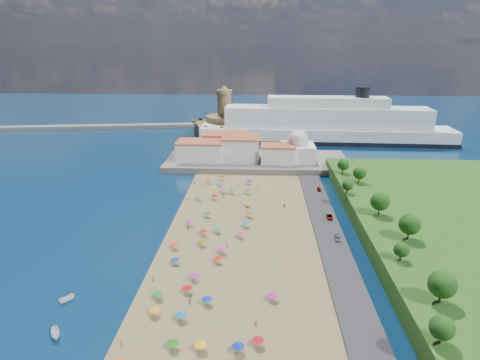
{
  "coord_description": "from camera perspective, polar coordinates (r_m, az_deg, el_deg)",
  "views": [
    {
      "loc": [
        11.61,
        -120.84,
        58.63
      ],
      "look_at": [
        4.0,
        25.0,
        8.0
      ],
      "focal_mm": 30.0,
      "sensor_mm": 36.0,
      "label": 1
    }
  ],
  "objects": [
    {
      "name": "breakwater",
      "position": [
        305.07,
        -20.73,
        7.06
      ],
      "size": [
        199.03,
        34.77,
        2.6
      ],
      "primitive_type": "cube",
      "rotation": [
        0.0,
        0.0,
        0.14
      ],
      "color": "#59544C",
      "rests_on": "ground"
    },
    {
      "name": "beach_parasols",
      "position": [
        121.98,
        -3.93,
        -8.51
      ],
      "size": [
        31.78,
        115.52,
        2.2
      ],
      "color": "gray",
      "rests_on": "beach"
    },
    {
      "name": "beachgoers",
      "position": [
        135.43,
        -2.95,
        -6.04
      ],
      "size": [
        38.61,
        98.67,
        1.86
      ],
      "color": "tan",
      "rests_on": "beach"
    },
    {
      "name": "moored_boats",
      "position": [
        101.58,
        -24.13,
        -17.5
      ],
      "size": [
        6.77,
        16.17,
        1.69
      ],
      "color": "white",
      "rests_on": "ground"
    },
    {
      "name": "hillside_trees",
      "position": [
        126.95,
        20.11,
        -4.56
      ],
      "size": [
        14.84,
        105.7,
        7.65
      ],
      "color": "#382314",
      "rests_on": "hillside"
    },
    {
      "name": "domed_building",
      "position": [
        199.02,
        8.22,
        4.47
      ],
      "size": [
        16.0,
        16.0,
        15.0
      ],
      "color": "silver",
      "rests_on": "terrace"
    },
    {
      "name": "fortress",
      "position": [
        265.06,
        -2.2,
        7.8
      ],
      "size": [
        40.0,
        40.0,
        32.4
      ],
      "color": "olive",
      "rests_on": "ground"
    },
    {
      "name": "cruise_ship",
      "position": [
        251.55,
        12.09,
        7.53
      ],
      "size": [
        153.69,
        27.32,
        33.46
      ],
      "color": "black",
      "rests_on": "ground"
    },
    {
      "name": "terrace",
      "position": [
        202.09,
        2.41,
        2.68
      ],
      "size": [
        90.0,
        36.0,
        3.0
      ],
      "primitive_type": "cube",
      "color": "#59544C",
      "rests_on": "ground"
    },
    {
      "name": "waterfront_buildings",
      "position": [
        201.53,
        -1.28,
        4.53
      ],
      "size": [
        57.0,
        29.0,
        11.0
      ],
      "color": "silver",
      "rests_on": "terrace"
    },
    {
      "name": "jetty",
      "position": [
        237.12,
        -2.83,
        5.08
      ],
      "size": [
        18.0,
        70.0,
        2.4
      ],
      "primitive_type": "cube",
      "color": "#59544C",
      "rests_on": "ground"
    },
    {
      "name": "ground",
      "position": [
        134.82,
        -2.27,
        -6.67
      ],
      "size": [
        700.0,
        700.0,
        0.0
      ],
      "primitive_type": "plane",
      "color": "#071938",
      "rests_on": "ground"
    },
    {
      "name": "parked_cars",
      "position": [
        142.59,
        12.62,
        -5.08
      ],
      "size": [
        2.21,
        47.28,
        1.26
      ],
      "color": "gray",
      "rests_on": "promenade"
    }
  ]
}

